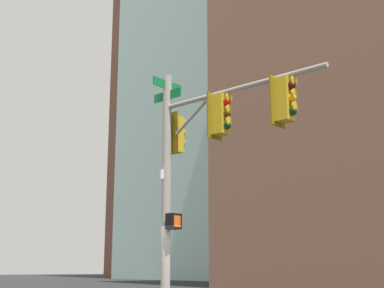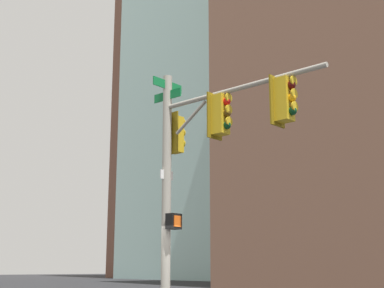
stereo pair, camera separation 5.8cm
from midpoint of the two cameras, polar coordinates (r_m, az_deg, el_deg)
The scene contains 4 objects.
signal_pole_assembly at distance 13.65m, azimuth 0.88°, elevation -0.57°, with size 5.24×1.28×6.59m.
building_brick_midblock at distance 68.14m, azimuth 12.09°, elevation -1.36°, with size 17.15×15.87×29.57m, color #845B47.
building_glass_tower at distance 79.81m, azimuth 6.38°, elevation 14.36°, with size 29.99×24.58×75.87m, color #9EC6C1.
building_brick_farside at distance 82.16m, azimuth -1.05°, elevation 3.62°, with size 16.58×14.81×49.69m, color brown.
Camera 2 is at (-11.08, 8.61, 1.47)m, focal length 50.42 mm.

